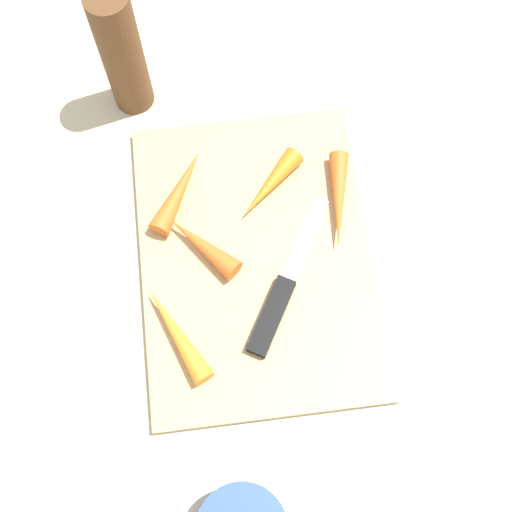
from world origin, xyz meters
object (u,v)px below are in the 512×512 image
at_px(carrot_longest, 176,333).
at_px(carrot_shortest, 202,245).
at_px(carrot_medium, 179,190).
at_px(cutting_board, 256,258).
at_px(pepper_grinder, 122,53).
at_px(carrot_short, 270,185).
at_px(carrot_long, 339,200).
at_px(knife, 276,305).

height_order(carrot_longest, carrot_shortest, carrot_shortest).
bearing_deg(carrot_medium, cutting_board, -107.77).
distance_m(carrot_shortest, pepper_grinder, 0.24).
xyz_separation_m(carrot_short, pepper_grinder, (0.15, 0.15, 0.06)).
bearing_deg(carrot_long, pepper_grinder, -119.07).
relative_size(carrot_shortest, pepper_grinder, 0.54).
height_order(carrot_long, carrot_longest, same).
bearing_deg(carrot_long, carrot_short, -101.00).
bearing_deg(cutting_board, knife, -166.92).
distance_m(carrot_long, carrot_medium, 0.18).
distance_m(cutting_board, carrot_short, 0.09).
relative_size(carrot_longest, carrot_shortest, 1.21).
distance_m(carrot_short, carrot_medium, 0.10).
xyz_separation_m(cutting_board, pepper_grinder, (0.24, 0.12, 0.08)).
height_order(knife, carrot_shortest, carrot_shortest).
bearing_deg(carrot_longest, pepper_grinder, -20.67).
height_order(carrot_long, pepper_grinder, pepper_grinder).
bearing_deg(carrot_longest, carrot_short, -62.87).
height_order(carrot_shortest, pepper_grinder, pepper_grinder).
distance_m(carrot_medium, carrot_shortest, 0.07).
relative_size(knife, carrot_medium, 1.66).
xyz_separation_m(carrot_long, pepper_grinder, (0.18, 0.23, 0.07)).
xyz_separation_m(knife, carrot_shortest, (0.08, 0.07, 0.01)).
height_order(carrot_short, carrot_longest, same).
height_order(carrot_long, carrot_shortest, carrot_shortest).
height_order(cutting_board, pepper_grinder, pepper_grinder).
xyz_separation_m(knife, pepper_grinder, (0.30, 0.14, 0.07)).
bearing_deg(knife, cutting_board, 43.16).
relative_size(knife, carrot_long, 1.56).
bearing_deg(carrot_short, pepper_grinder, -91.26).
bearing_deg(carrot_long, knife, -27.78).
relative_size(cutting_board, carrot_long, 3.07).
bearing_deg(cutting_board, pepper_grinder, 27.95).
bearing_deg(carrot_longest, cutting_board, -75.56).
distance_m(knife, carrot_medium, 0.18).
xyz_separation_m(knife, carrot_short, (0.14, -0.01, 0.01)).
bearing_deg(carrot_medium, pepper_grinder, 47.43).
height_order(carrot_short, carrot_medium, carrot_medium).
bearing_deg(carrot_longest, carrot_long, -81.94).
height_order(carrot_short, carrot_shortest, same).
bearing_deg(knife, carrot_medium, 62.04).
bearing_deg(carrot_short, carrot_long, 113.53).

